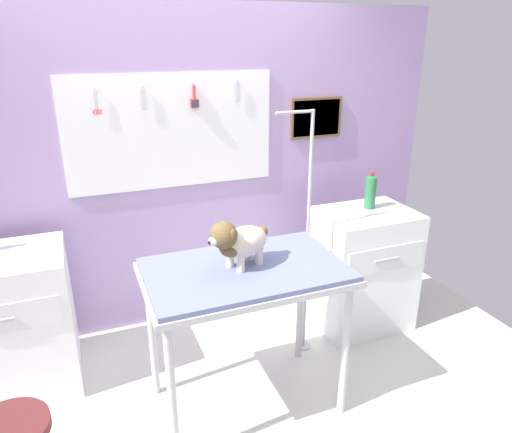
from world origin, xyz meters
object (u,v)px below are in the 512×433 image
object	(u,v)px
dog	(238,241)
soda_bottle	(371,191)
grooming_arm	(306,247)
cabinet_right	(362,269)
grooming_table	(245,282)
counter_left	(3,325)

from	to	relation	value
dog	soda_bottle	xyz separation A→B (m)	(1.21, 0.55, -0.03)
grooming_arm	cabinet_right	distance (m)	0.65
grooming_table	counter_left	xyz separation A→B (m)	(-1.31, 0.67, -0.37)
dog	cabinet_right	size ratio (longest dim) A/B	0.43
counter_left	cabinet_right	size ratio (longest dim) A/B	0.99
counter_left	grooming_arm	bearing A→B (deg)	-9.46
grooming_table	dog	xyz separation A→B (m)	(-0.03, 0.01, 0.24)
cabinet_right	dog	bearing A→B (deg)	-157.13
grooming_table	cabinet_right	distance (m)	1.27
grooming_arm	cabinet_right	world-z (taller)	grooming_arm
dog	counter_left	bearing A→B (deg)	152.52
cabinet_right	counter_left	bearing A→B (deg)	175.72
grooming_arm	soda_bottle	distance (m)	0.69
cabinet_right	grooming_table	bearing A→B (deg)	-156.19
grooming_table	dog	distance (m)	0.25
grooming_table	counter_left	bearing A→B (deg)	152.89
grooming_table	grooming_arm	xyz separation A→B (m)	(0.56, 0.36, -0.04)
soda_bottle	grooming_table	bearing A→B (deg)	-154.52
grooming_table	grooming_arm	world-z (taller)	grooming_arm
grooming_arm	cabinet_right	xyz separation A→B (m)	(0.55, 0.13, -0.33)
dog	soda_bottle	world-z (taller)	dog
cabinet_right	soda_bottle	world-z (taller)	soda_bottle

